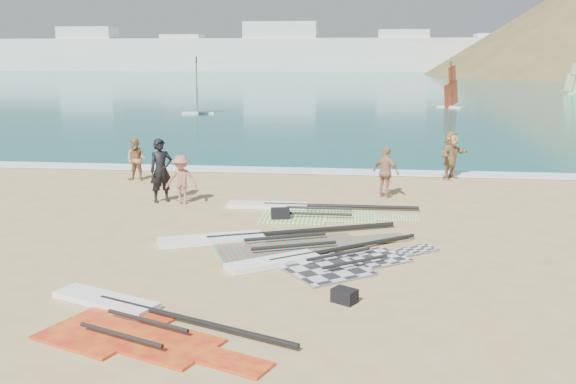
# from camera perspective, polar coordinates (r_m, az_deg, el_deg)

# --- Properties ---
(ground) EXTENTS (300.00, 300.00, 0.00)m
(ground) POSITION_cam_1_polar(r_m,az_deg,el_deg) (12.81, 1.04, -8.25)
(ground) COLOR tan
(ground) RESTS_ON ground
(sea) EXTENTS (300.00, 240.00, 0.06)m
(sea) POSITION_cam_1_polar(r_m,az_deg,el_deg) (144.01, 6.45, 10.39)
(sea) COLOR #0C5650
(sea) RESTS_ON ground
(surf_line) EXTENTS (300.00, 1.20, 0.04)m
(surf_line) POSITION_cam_1_polar(r_m,az_deg,el_deg) (24.68, 3.93, 1.75)
(surf_line) COLOR white
(surf_line) RESTS_ON ground
(far_town) EXTENTS (160.00, 8.00, 12.00)m
(far_town) POSITION_cam_1_polar(r_m,az_deg,el_deg) (162.82, 0.88, 12.25)
(far_town) COLOR white
(far_town) RESTS_ON ground
(rig_grey) EXTENTS (4.71, 3.71, 0.19)m
(rig_grey) POSITION_cam_1_polar(r_m,az_deg,el_deg) (14.06, 2.98, -6.16)
(rig_grey) COLOR #252527
(rig_grey) RESTS_ON ground
(rig_green) EXTENTS (5.61, 2.20, 0.20)m
(rig_green) POSITION_cam_1_polar(r_m,az_deg,el_deg) (18.44, 1.41, -1.67)
(rig_green) COLOR #62B717
(rig_green) RESTS_ON ground
(rig_orange) EXTENTS (6.14, 3.77, 0.20)m
(rig_orange) POSITION_cam_1_polar(r_m,az_deg,el_deg) (15.44, -2.06, -4.45)
(rig_orange) COLOR red
(rig_orange) RESTS_ON ground
(rig_red) EXTENTS (4.82, 3.14, 0.20)m
(rig_red) POSITION_cam_1_polar(r_m,az_deg,el_deg) (11.40, -13.81, -11.03)
(rig_red) COLOR #BA0516
(rig_red) RESTS_ON ground
(gear_bag_near) EXTENTS (0.56, 0.46, 0.32)m
(gear_bag_near) POSITION_cam_1_polar(r_m,az_deg,el_deg) (17.60, -0.69, -1.98)
(gear_bag_near) COLOR black
(gear_bag_near) RESTS_ON ground
(gear_bag_far) EXTENTS (0.53, 0.49, 0.26)m
(gear_bag_far) POSITION_cam_1_polar(r_m,az_deg,el_deg) (11.95, 5.04, -9.17)
(gear_bag_far) COLOR black
(gear_bag_far) RESTS_ON ground
(person_wetsuit) EXTENTS (0.85, 0.80, 1.96)m
(person_wetsuit) POSITION_cam_1_polar(r_m,az_deg,el_deg) (19.94, -11.21, 1.88)
(person_wetsuit) COLOR black
(person_wetsuit) RESTS_ON ground
(beachgoer_left) EXTENTS (0.83, 0.70, 1.54)m
(beachgoer_left) POSITION_cam_1_polar(r_m,az_deg,el_deg) (23.51, -13.34, 2.83)
(beachgoer_left) COLOR #A07049
(beachgoer_left) RESTS_ON ground
(beachgoer_mid) EXTENTS (1.00, 0.61, 1.50)m
(beachgoer_mid) POSITION_cam_1_polar(r_m,az_deg,el_deg) (19.58, -9.46, 1.09)
(beachgoer_mid) COLOR #9E6755
(beachgoer_mid) RESTS_ON ground
(beachgoer_back) EXTENTS (1.00, 0.90, 1.63)m
(beachgoer_back) POSITION_cam_1_polar(r_m,az_deg,el_deg) (20.43, 8.70, 1.76)
(beachgoer_back) COLOR tan
(beachgoer_back) RESTS_ON ground
(beachgoer_right) EXTENTS (1.41, 1.61, 1.76)m
(beachgoer_right) POSITION_cam_1_polar(r_m,az_deg,el_deg) (23.92, 14.30, 3.21)
(beachgoer_right) COLOR #AA8150
(beachgoer_right) RESTS_ON ground
(windsurfer_left) EXTENTS (2.45, 2.78, 4.30)m
(windsurfer_left) POSITION_cam_1_polar(r_m,az_deg,el_deg) (48.72, -8.07, 8.34)
(windsurfer_left) COLOR white
(windsurfer_left) RESTS_ON ground
(windsurfer_centre) EXTENTS (2.12, 2.21, 3.91)m
(windsurfer_centre) POSITION_cam_1_polar(r_m,az_deg,el_deg) (55.52, 14.28, 8.46)
(windsurfer_centre) COLOR white
(windsurfer_centre) RESTS_ON ground
(windsurfer_right) EXTENTS (1.99, 1.98, 3.80)m
(windsurfer_right) POSITION_cam_1_polar(r_m,az_deg,el_deg) (79.59, 24.18, 8.80)
(windsurfer_right) COLOR white
(windsurfer_right) RESTS_ON ground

